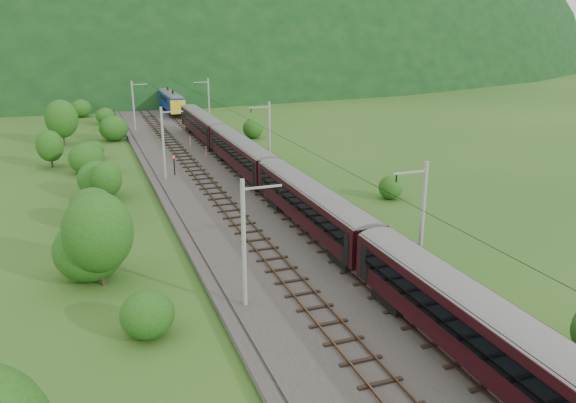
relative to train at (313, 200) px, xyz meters
name	(u,v)px	position (x,y,z in m)	size (l,w,h in m)	color
ground	(337,293)	(-2.40, -9.78, -3.30)	(600.00, 600.00, 0.00)	#245119
railbed	(284,239)	(-2.40, 0.22, -3.15)	(14.00, 220.00, 0.30)	#38332D
track_left	(256,240)	(-4.80, 0.22, -2.93)	(2.40, 220.00, 0.27)	brown
track_right	(311,233)	(0.00, 0.22, -2.93)	(2.40, 220.00, 0.27)	brown
catenary_left	(164,141)	(-8.52, 22.22, 1.20)	(2.54, 192.28, 8.00)	gray
catenary_right	(269,134)	(3.72, 22.22, 1.20)	(2.54, 192.28, 8.00)	gray
overhead_wires	(284,155)	(-2.40, 0.22, 3.80)	(4.83, 198.00, 0.03)	black
mountain_main	(106,62)	(-2.40, 250.22, -3.30)	(504.00, 360.00, 244.00)	#103216
train	(313,200)	(0.00, 0.00, 0.00)	(2.75, 151.49, 4.77)	black
hazard_post_near	(190,141)	(-2.62, 38.49, -2.26)	(0.16, 0.16, 1.48)	red
hazard_post_far	(206,151)	(-1.80, 31.81, -2.34)	(0.14, 0.14, 1.31)	red
signal	(174,164)	(-7.36, 23.33, -1.72)	(0.24, 0.24, 2.17)	black
vegetation_left	(96,208)	(-16.52, 6.39, -0.75)	(13.44, 144.66, 6.84)	#165216
vegetation_right	(473,246)	(8.92, -8.89, -1.89)	(7.34, 97.29, 3.04)	#165216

